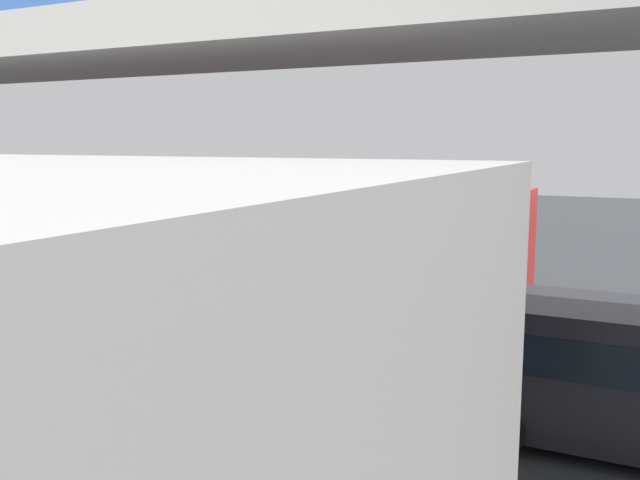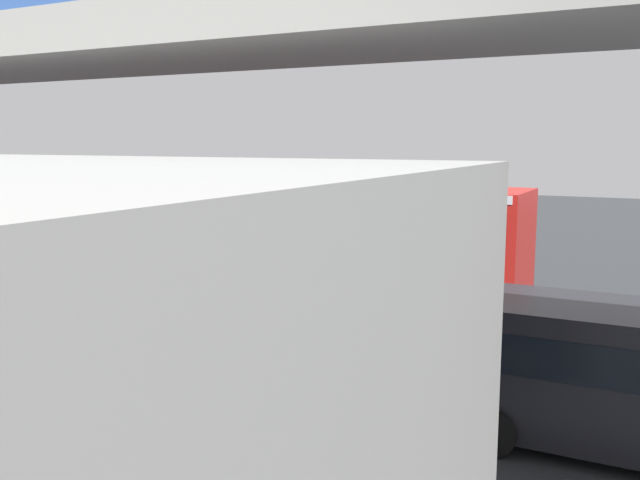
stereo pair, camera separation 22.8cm
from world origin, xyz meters
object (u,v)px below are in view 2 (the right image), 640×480
city_bus (314,230)px  bicycle_orange (11,288)px  traffic_sign (262,212)px  parked_van (625,370)px

city_bus → bicycle_orange: (7.04, 4.36, -1.51)m
city_bus → traffic_sign: size_ratio=4.12×
parked_van → bicycle_orange: bearing=-8.2°
traffic_sign → bicycle_orange: bearing=67.5°
city_bus → parked_van: 10.63m
parked_van → traffic_sign: traffic_sign is taller
city_bus → parked_van: city_bus is taller
parked_van → bicycle_orange: (15.37, -2.20, -0.81)m
city_bus → traffic_sign: bearing=-41.5°
bicycle_orange → parked_van: bearing=171.8°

